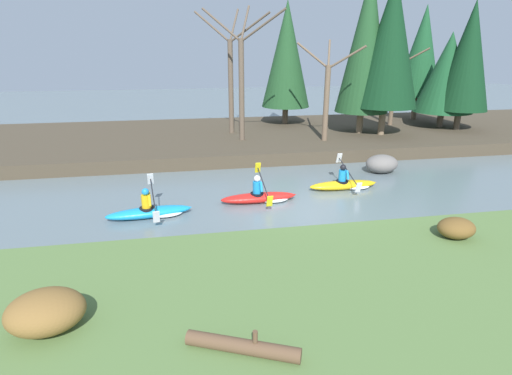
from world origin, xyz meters
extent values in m
plane|color=slate|center=(0.00, 0.00, 0.00)|extent=(90.00, 90.00, 0.00)
cube|color=#56753D|center=(0.00, -5.67, 0.36)|extent=(44.00, 5.96, 0.72)
cube|color=#473D2D|center=(0.00, 10.63, 0.31)|extent=(44.00, 10.54, 0.61)
cylinder|color=brown|center=(2.54, 12.91, 1.16)|extent=(0.36, 0.36, 1.10)
cone|color=#1E4723|center=(2.54, 12.91, 4.84)|extent=(2.99, 2.99, 6.25)
cylinder|color=#7A664C|center=(6.02, 9.31, 1.22)|extent=(0.36, 0.36, 1.20)
cone|color=#1E4723|center=(6.02, 9.31, 5.55)|extent=(2.94, 2.94, 7.47)
cylinder|color=#7A664C|center=(7.01, 8.61, 1.39)|extent=(0.36, 0.36, 1.56)
cone|color=#0F3319|center=(7.01, 8.61, 5.49)|extent=(3.42, 3.42, 6.65)
cylinder|color=brown|center=(11.63, 13.02, 1.40)|extent=(0.36, 0.36, 1.57)
cone|color=#194C28|center=(11.63, 13.02, 5.02)|extent=(2.84, 2.84, 5.68)
cylinder|color=brown|center=(11.64, 10.09, 1.08)|extent=(0.36, 0.36, 0.93)
cone|color=#194C28|center=(11.64, 10.09, 3.84)|extent=(3.45, 3.45, 4.59)
cylinder|color=brown|center=(12.20, 9.25, 1.20)|extent=(0.36, 0.36, 1.17)
cone|color=#0F3319|center=(12.20, 9.25, 4.78)|extent=(2.97, 2.97, 6.00)
cylinder|color=brown|center=(-1.20, 10.60, 3.14)|extent=(0.28, 0.28, 5.06)
cylinder|color=brown|center=(-2.07, 11.33, 6.32)|extent=(1.86, 1.59, 1.68)
cylinder|color=brown|center=(-0.28, 9.82, 6.21)|extent=(1.96, 1.67, 1.49)
cylinder|color=brown|center=(-0.84, 11.60, 6.41)|extent=(0.86, 2.11, 1.87)
cylinder|color=brown|center=(-0.89, 8.65, 3.14)|extent=(0.28, 0.28, 5.06)
cylinder|color=brown|center=(-1.76, 9.38, 6.32)|extent=(1.86, 1.59, 1.69)
cylinder|color=brown|center=(0.04, 7.87, 6.22)|extent=(1.96, 1.67, 1.49)
cylinder|color=brown|center=(-0.52, 9.65, 6.41)|extent=(0.86, 2.11, 1.87)
cylinder|color=brown|center=(3.37, 7.74, 2.51)|extent=(0.28, 0.28, 3.80)
cylinder|color=brown|center=(2.71, 8.29, 4.87)|extent=(1.43, 1.23, 1.29)
cylinder|color=brown|center=(4.06, 7.16, 4.79)|extent=(1.50, 1.28, 1.14)
cylinder|color=brown|center=(3.64, 8.49, 4.94)|extent=(0.68, 1.61, 1.43)
cylinder|color=brown|center=(9.02, 11.36, 2.48)|extent=(0.28, 0.28, 3.73)
cylinder|color=brown|center=(8.37, 11.90, 4.78)|extent=(1.41, 1.21, 1.27)
cylinder|color=brown|center=(9.70, 10.79, 4.71)|extent=(1.47, 1.26, 1.12)
cylinder|color=brown|center=(9.29, 12.10, 4.85)|extent=(0.67, 1.58, 1.40)
ellipsoid|color=brown|center=(-6.32, -5.92, 1.07)|extent=(1.28, 1.06, 0.69)
ellipsoid|color=brown|center=(2.65, -4.02, 0.97)|extent=(0.94, 0.78, 0.51)
ellipsoid|color=yellow|center=(2.08, 1.83, 0.17)|extent=(2.71, 0.67, 0.34)
cone|color=yellow|center=(3.32, 1.87, 0.19)|extent=(0.35, 0.21, 0.20)
cylinder|color=black|center=(2.03, 1.83, 0.31)|extent=(0.49, 0.49, 0.08)
cylinder|color=#1984CC|center=(2.03, 1.83, 0.56)|extent=(0.31, 0.31, 0.42)
sphere|color=black|center=(2.03, 1.83, 0.89)|extent=(0.24, 0.24, 0.23)
cylinder|color=#1984CC|center=(2.13, 2.08, 0.65)|extent=(0.10, 0.23, 0.35)
cylinder|color=#1984CC|center=(2.14, 1.60, 0.65)|extent=(0.10, 0.23, 0.35)
cylinder|color=black|center=(2.26, 1.84, 0.69)|extent=(0.08, 1.91, 0.65)
cube|color=white|center=(2.24, 2.79, 1.00)|extent=(0.20, 0.16, 0.41)
cube|color=white|center=(2.29, 0.89, 0.38)|extent=(0.20, 0.16, 0.41)
ellipsoid|color=white|center=(2.63, 1.85, 0.09)|extent=(1.12, 0.73, 0.18)
ellipsoid|color=red|center=(-1.42, 1.05, 0.17)|extent=(2.72, 0.67, 0.34)
cone|color=red|center=(-0.18, 1.08, 0.19)|extent=(0.36, 0.21, 0.20)
cylinder|color=black|center=(-1.47, 1.05, 0.31)|extent=(0.49, 0.49, 0.08)
cylinder|color=#1984CC|center=(-1.47, 1.05, 0.56)|extent=(0.31, 0.31, 0.42)
sphere|color=white|center=(-1.47, 1.05, 0.89)|extent=(0.24, 0.24, 0.23)
cylinder|color=#1984CC|center=(-1.38, 1.29, 0.65)|extent=(0.10, 0.23, 0.35)
cylinder|color=#1984CC|center=(-1.36, 0.81, 0.65)|extent=(0.10, 0.23, 0.35)
cylinder|color=black|center=(-1.24, 1.05, 0.69)|extent=(0.09, 1.91, 0.65)
cube|color=yellow|center=(-1.27, 2.00, 1.00)|extent=(0.20, 0.16, 0.41)
cube|color=yellow|center=(-1.21, 0.10, 0.38)|extent=(0.20, 0.16, 0.41)
ellipsoid|color=white|center=(-0.87, 1.06, 0.09)|extent=(1.12, 0.73, 0.18)
ellipsoid|color=#1993D6|center=(-5.17, 0.35, 0.17)|extent=(2.76, 0.95, 0.34)
cone|color=#1993D6|center=(-3.94, 0.51, 0.19)|extent=(0.37, 0.24, 0.20)
cylinder|color=black|center=(-5.22, 0.34, 0.31)|extent=(0.54, 0.54, 0.08)
cylinder|color=yellow|center=(-5.22, 0.34, 0.56)|extent=(0.34, 0.34, 0.42)
sphere|color=#1E89D1|center=(-5.22, 0.34, 0.89)|extent=(0.26, 0.26, 0.23)
cylinder|color=yellow|center=(-5.15, 0.59, 0.65)|extent=(0.12, 0.24, 0.35)
cylinder|color=yellow|center=(-5.09, 0.12, 0.65)|extent=(0.12, 0.24, 0.35)
cylinder|color=black|center=(-4.99, 0.37, 0.69)|extent=(0.28, 1.90, 0.65)
cube|color=white|center=(-5.11, 1.31, 1.00)|extent=(0.22, 0.18, 0.41)
cube|color=white|center=(-4.87, -0.57, 0.38)|extent=(0.22, 0.18, 0.41)
ellipsoid|color=white|center=(-4.62, 0.42, 0.09)|extent=(1.18, 0.84, 0.18)
ellipsoid|color=slate|center=(4.59, 3.64, 0.40)|extent=(1.42, 1.11, 0.80)
cylinder|color=brown|center=(-3.18, -7.06, 0.84)|extent=(1.76, 0.95, 0.24)
cylinder|color=brown|center=(-3.00, -7.14, 1.06)|extent=(0.08, 0.08, 0.20)
camera|label=1|loc=(-3.87, -12.02, 5.20)|focal=28.00mm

